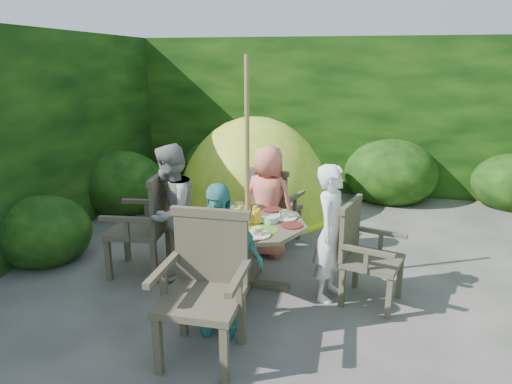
% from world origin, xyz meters
% --- Properties ---
extents(ground, '(60.00, 60.00, 0.00)m').
position_xyz_m(ground, '(0.00, 0.00, 0.00)').
color(ground, '#413F3A').
rests_on(ground, ground).
extents(hedge_enclosure, '(9.00, 9.00, 2.50)m').
position_xyz_m(hedge_enclosure, '(0.00, 1.33, 1.25)').
color(hedge_enclosure, black).
rests_on(hedge_enclosure, ground).
extents(patio_table, '(1.23, 1.23, 0.80)m').
position_xyz_m(patio_table, '(-0.97, 0.03, 0.56)').
color(patio_table, '#3C3627').
rests_on(patio_table, ground).
extents(parasol_pole, '(0.05, 0.05, 2.20)m').
position_xyz_m(parasol_pole, '(-0.98, 0.03, 1.10)').
color(parasol_pole, olive).
rests_on(parasol_pole, ground).
extents(garden_chair_right, '(0.62, 0.66, 0.90)m').
position_xyz_m(garden_chair_right, '(0.12, -0.02, 0.48)').
color(garden_chair_right, '#3C3627').
rests_on(garden_chair_right, ground).
extents(garden_chair_left, '(0.60, 0.66, 1.03)m').
position_xyz_m(garden_chair_left, '(-2.06, 0.12, 0.55)').
color(garden_chair_left, '#3C3627').
rests_on(garden_chair_left, ground).
extents(garden_chair_back, '(0.67, 0.63, 0.92)m').
position_xyz_m(garden_chair_back, '(-0.92, 1.13, 0.49)').
color(garden_chair_back, '#3C3627').
rests_on(garden_chair_back, ground).
extents(garden_chair_front, '(0.64, 0.57, 1.05)m').
position_xyz_m(garden_chair_front, '(-1.06, -1.05, 0.56)').
color(garden_chair_front, '#3C3627').
rests_on(garden_chair_front, ground).
extents(child_right, '(0.43, 0.54, 1.28)m').
position_xyz_m(child_right, '(-0.18, -0.02, 0.64)').
color(child_right, white).
rests_on(child_right, ground).
extents(child_left, '(0.55, 0.69, 1.37)m').
position_xyz_m(child_left, '(-1.77, 0.09, 0.69)').
color(child_left, gray).
rests_on(child_left, ground).
extents(child_back, '(0.70, 0.56, 1.26)m').
position_xyz_m(child_back, '(-0.92, 0.83, 0.63)').
color(child_back, '#FB7C67').
rests_on(child_back, ground).
extents(child_front, '(0.77, 0.38, 1.26)m').
position_xyz_m(child_front, '(-1.03, -0.76, 0.63)').
color(child_front, teal).
rests_on(child_front, ground).
extents(dome_tent, '(2.41, 2.41, 2.76)m').
position_xyz_m(dome_tent, '(-1.40, 2.38, 0.00)').
color(dome_tent, '#A1BE24').
rests_on(dome_tent, ground).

